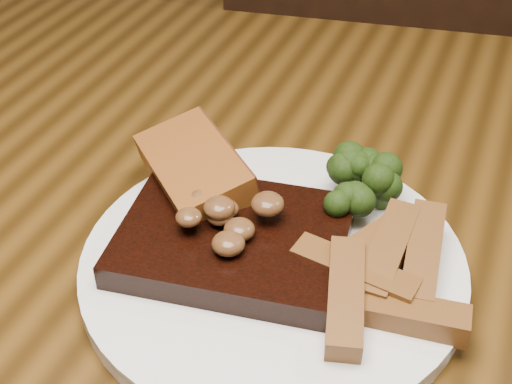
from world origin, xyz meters
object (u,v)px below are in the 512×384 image
at_px(chair_far, 376,131).
at_px(plate, 273,266).
at_px(dining_table, 276,291).
at_px(garlic_bread, 195,186).
at_px(steak, 233,242).
at_px(potato_wedges, 380,272).

bearing_deg(chair_far, plate, 84.86).
distance_m(dining_table, garlic_bread, 0.14).
bearing_deg(dining_table, plate, -72.81).
relative_size(steak, garlic_bread, 1.47).
xyz_separation_m(chair_far, garlic_bread, (-0.04, -0.56, 0.27)).
xyz_separation_m(dining_table, garlic_bread, (-0.07, -0.02, 0.12)).
height_order(chair_far, steak, chair_far).
relative_size(chair_far, steak, 5.32).
height_order(dining_table, plate, plate).
relative_size(dining_table, potato_wedges, 13.13).
xyz_separation_m(plate, garlic_bread, (-0.09, 0.05, 0.02)).
xyz_separation_m(steak, potato_wedges, (0.11, 0.01, -0.00)).
bearing_deg(plate, potato_wedges, 4.19).
relative_size(steak, potato_wedges, 1.41).
bearing_deg(plate, chair_far, 94.45).
bearing_deg(chair_far, garlic_bread, 76.09).
distance_m(chair_far, garlic_bread, 0.62).
distance_m(steak, potato_wedges, 0.11).
bearing_deg(chair_far, potato_wedges, 92.54).
height_order(dining_table, potato_wedges, potato_wedges).
xyz_separation_m(plate, steak, (-0.03, -0.00, 0.02)).
distance_m(dining_table, chair_far, 0.56).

